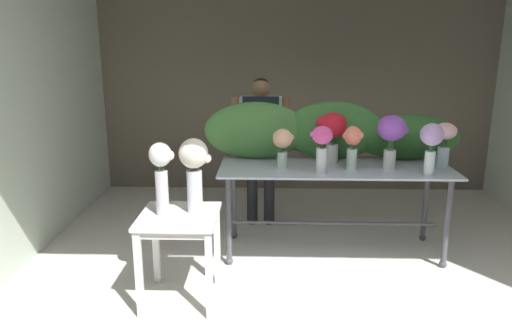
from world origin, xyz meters
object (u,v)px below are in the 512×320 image
display_table_glass (334,180)px  vase_lilac_hydrangea (431,142)px  florist (261,135)px  vase_peach_tulips (283,143)px  vase_blush_peonies (444,140)px  vase_fuchsia_ranunculus (322,144)px  vase_violet_snapdragons (391,133)px  vase_crimson_anemones (332,130)px  vase_white_roses_tall (161,173)px  vase_cream_lisianthus_tall (194,169)px  side_table_white (179,227)px  vase_coral_carnations (353,144)px

display_table_glass → vase_lilac_hydrangea: size_ratio=4.65×
florist → vase_peach_tulips: bearing=-74.6°
florist → vase_peach_tulips: 0.82m
vase_blush_peonies → vase_fuchsia_ranunculus: size_ratio=0.99×
vase_lilac_hydrangea → vase_blush_peonies: bearing=52.8°
vase_lilac_hydrangea → vase_fuchsia_ranunculus: bearing=176.3°
florist → vase_violet_snapdragons: florist is taller
display_table_glass → vase_crimson_anemones: 0.48m
vase_fuchsia_ranunculus → vase_white_roses_tall: 1.45m
florist → vase_crimson_anemones: 0.94m
display_table_glass → vase_violet_snapdragons: 0.68m
vase_peach_tulips → vase_white_roses_tall: (-0.94, -0.85, -0.05)m
display_table_glass → florist: 1.06m
vase_cream_lisianthus_tall → display_table_glass: bearing=35.6°
florist → vase_violet_snapdragons: size_ratio=3.28×
vase_fuchsia_ranunculus → vase_lilac_hydrangea: 0.94m
vase_crimson_anemones → vase_violet_snapdragons: size_ratio=0.99×
side_table_white → vase_fuchsia_ranunculus: 1.44m
vase_crimson_anemones → vase_white_roses_tall: size_ratio=0.87×
vase_coral_carnations → side_table_white: bearing=-151.1°
vase_coral_carnations → vase_cream_lisianthus_tall: bearing=-150.9°
display_table_glass → vase_white_roses_tall: bearing=-147.5°
display_table_glass → vase_coral_carnations: size_ratio=5.36×
vase_violet_snapdragons → vase_blush_peonies: size_ratio=1.18×
vase_peach_tulips → vase_fuchsia_ranunculus: size_ratio=0.86×
vase_crimson_anemones → vase_fuchsia_ranunculus: bearing=-110.9°
display_table_glass → vase_coral_carnations: bearing=-40.4°
vase_crimson_anemones → vase_peach_tulips: vase_crimson_anemones is taller
florist → vase_lilac_hydrangea: florist is taller
side_table_white → vase_peach_tulips: bearing=46.1°
vase_cream_lisianthus_tall → vase_blush_peonies: bearing=21.1°
display_table_glass → vase_lilac_hydrangea: 0.94m
vase_crimson_anemones → vase_violet_snapdragons: bearing=-19.7°
display_table_glass → side_table_white: bearing=-145.2°
vase_crimson_anemones → vase_cream_lisianthus_tall: bearing=-140.4°
vase_violet_snapdragons → vase_white_roses_tall: (-1.93, -0.85, -0.15)m
vase_crimson_anemones → vase_white_roses_tall: vase_crimson_anemones is taller
vase_violet_snapdragons → vase_blush_peonies: (0.51, 0.06, -0.07)m
vase_fuchsia_ranunculus → vase_lilac_hydrangea: bearing=-3.7°
vase_fuchsia_ranunculus → vase_cream_lisianthus_tall: bearing=-149.2°
display_table_glass → vase_fuchsia_ranunculus: size_ratio=5.09×
vase_cream_lisianthus_tall → vase_coral_carnations: bearing=29.1°
vase_peach_tulips → florist: bearing=105.4°
florist → vase_lilac_hydrangea: (1.50, -1.02, 0.15)m
vase_lilac_hydrangea → vase_white_roses_tall: (-2.22, -0.62, -0.12)m
vase_fuchsia_ranunculus → florist: bearing=120.3°
vase_fuchsia_ranunculus → vase_white_roses_tall: vase_fuchsia_ranunculus is taller
side_table_white → vase_coral_carnations: vase_coral_carnations is taller
display_table_glass → vase_cream_lisianthus_tall: size_ratio=3.71×
vase_white_roses_tall → florist: bearing=66.3°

